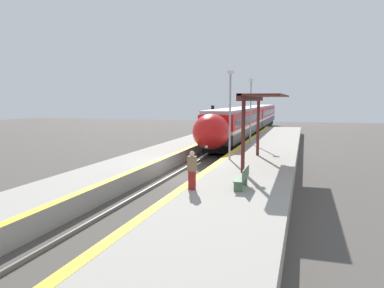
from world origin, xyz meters
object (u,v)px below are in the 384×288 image
train (250,119)px  platform_bench (243,177)px  lamppost_near (230,109)px  railway_signal (213,121)px  person_waiting (192,170)px  lamppost_mid (251,107)px

train → platform_bench: train is taller
platform_bench → lamppost_near: (-2.04, 7.54, 2.67)m
platform_bench → railway_signal: (-6.57, 21.65, 1.14)m
person_waiting → railway_signal: (-4.59, 22.50, 0.78)m
train → lamppost_mid: lamppost_mid is taller
train → lamppost_mid: 15.92m
person_waiting → lamppost_near: lamppost_near is taller
lamppost_near → lamppost_mid: bearing=90.0°
platform_bench → lamppost_mid: bearing=97.0°
lamppost_mid → train: bearing=98.3°
railway_signal → platform_bench: bearing=-73.1°
train → railway_signal: (-2.24, -10.74, 0.35)m
train → platform_bench: size_ratio=26.19×
platform_bench → railway_signal: railway_signal is taller
railway_signal → lamppost_mid: 6.84m
train → lamppost_near: size_ratio=8.08×
railway_signal → lamppost_near: (4.52, -14.11, 1.53)m
person_waiting → lamppost_mid: 17.75m
platform_bench → person_waiting: 2.19m
railway_signal → train: bearing=78.2°
person_waiting → lamppost_near: size_ratio=0.29×
person_waiting → lamppost_mid: lamppost_mid is taller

